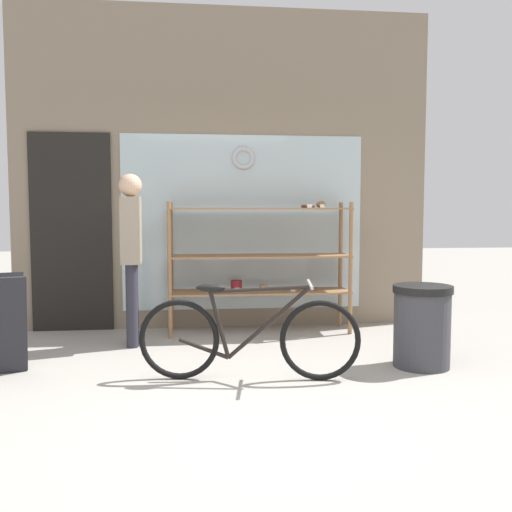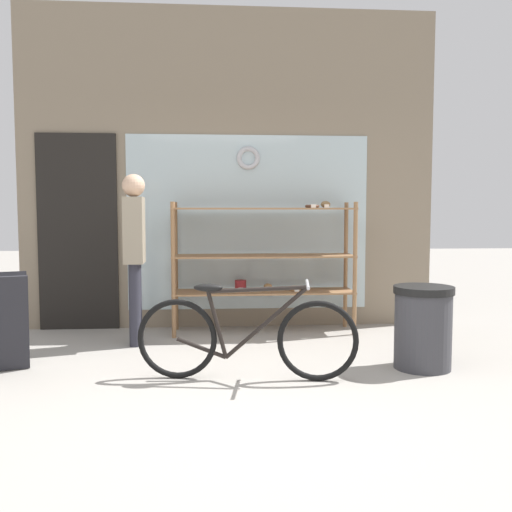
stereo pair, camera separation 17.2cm
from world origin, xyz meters
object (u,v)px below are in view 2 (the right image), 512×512
at_px(display_case, 265,256).
at_px(trash_bin, 423,324).
at_px(bicycle, 246,336).
at_px(pedestrian, 134,245).

height_order(display_case, trash_bin, display_case).
bearing_deg(display_case, bicycle, -100.11).
relative_size(display_case, pedestrian, 1.17).
distance_m(display_case, trash_bin, 1.93).
relative_size(bicycle, pedestrian, 1.03).
bearing_deg(trash_bin, bicycle, -172.18).
bearing_deg(pedestrian, display_case, 109.30).
distance_m(bicycle, pedestrian, 1.67).
distance_m(display_case, bicycle, 1.78).
xyz_separation_m(bicycle, trash_bin, (1.45, 0.20, 0.03)).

